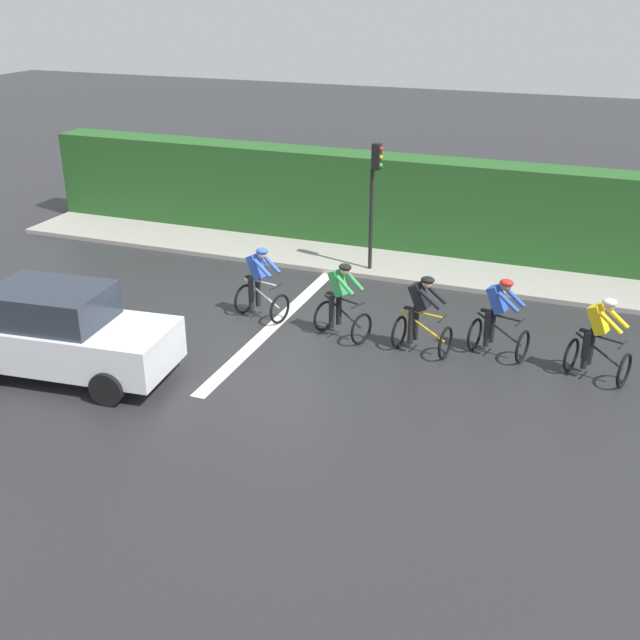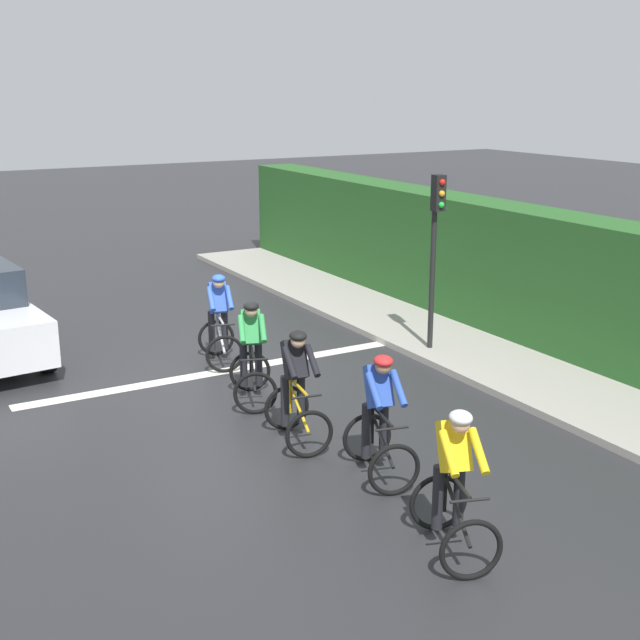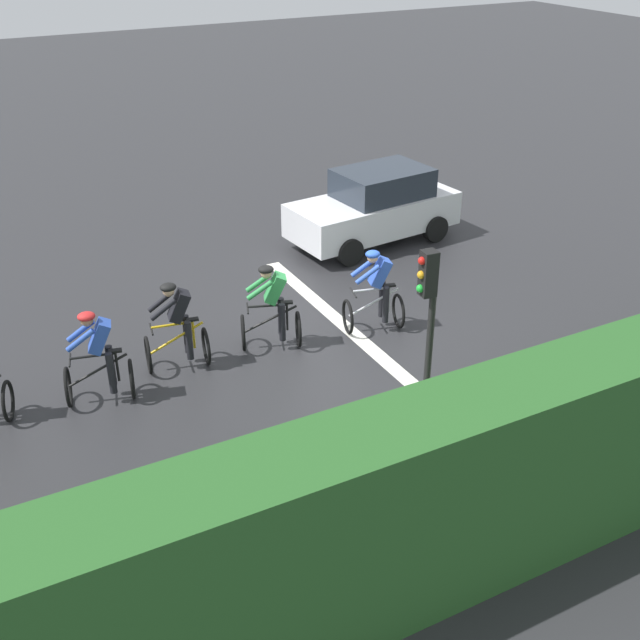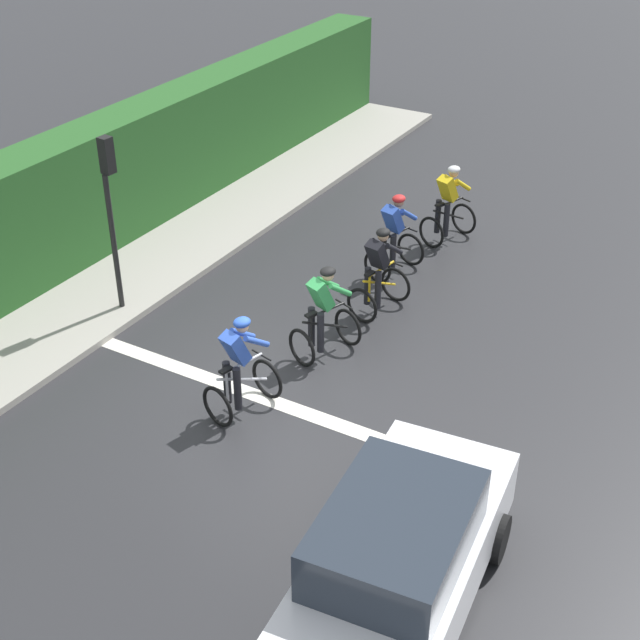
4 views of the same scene
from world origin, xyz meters
The scene contains 12 objects.
ground_plane centered at (0.00, 0.00, 0.00)m, with size 80.00×80.00×0.00m, color #28282B.
sidewalk_kerb centered at (-4.81, 2.00, 0.06)m, with size 2.80×23.57×0.12m, color #9E998E.
stone_wall_low centered at (-5.71, 2.00, 0.31)m, with size 0.44×23.57×0.62m, color tan.
hedge_wall centered at (-6.01, 2.00, 1.30)m, with size 1.10×23.57×2.60m, color #265623.
road_marking_stop_line centered at (0.00, -0.08, 0.00)m, with size 7.00×0.30×0.01m, color silver.
cyclist_lead centered at (0.11, 6.62, 0.80)m, with size 0.99×1.24×1.66m.
cyclist_second centered at (-0.21, 4.71, 0.80)m, with size 0.92×1.21×1.66m.
cyclist_mid centered at (0.20, 3.24, 0.80)m, with size 0.86×1.18×1.66m.
cyclist_fourth centered at (0.07, 1.49, 0.80)m, with size 1.01×1.25×1.66m.
cyclist_trailing centered at (-0.24, -0.53, 0.80)m, with size 0.92×1.21×1.66m.
car_white centered at (3.57, -2.84, 0.87)m, with size 2.19×4.25×1.76m.
traffic_light_near_crossing centered at (-3.88, 0.94, 2.22)m, with size 0.22×0.31×3.34m.
Camera 1 is at (14.21, 6.44, 7.01)m, focal length 43.49 mm.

